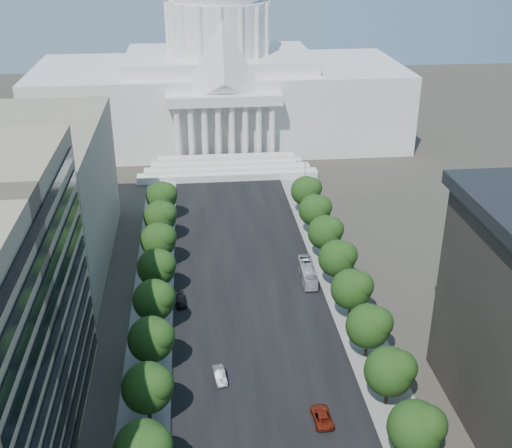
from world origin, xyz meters
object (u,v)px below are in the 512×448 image
object	(u,v)px
car_red	(322,416)
city_bus	(308,272)
car_silver	(220,375)
car_dark_b	(181,301)

from	to	relation	value
car_red	city_bus	xyz separation A→B (m)	(5.28, 41.62, 0.79)
car_silver	city_bus	distance (m)	36.47
car_silver	car_red	distance (m)	18.34
car_silver	city_bus	xyz separation A→B (m)	(19.90, 30.55, 0.78)
car_silver	car_red	world-z (taller)	car_silver
city_bus	car_red	bearing A→B (deg)	-95.20
car_silver	car_red	bearing A→B (deg)	-44.99
car_dark_b	city_bus	bearing A→B (deg)	9.47
car_silver	city_bus	bearing A→B (deg)	49.05
car_silver	car_dark_b	size ratio (longest dim) A/B	1.01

